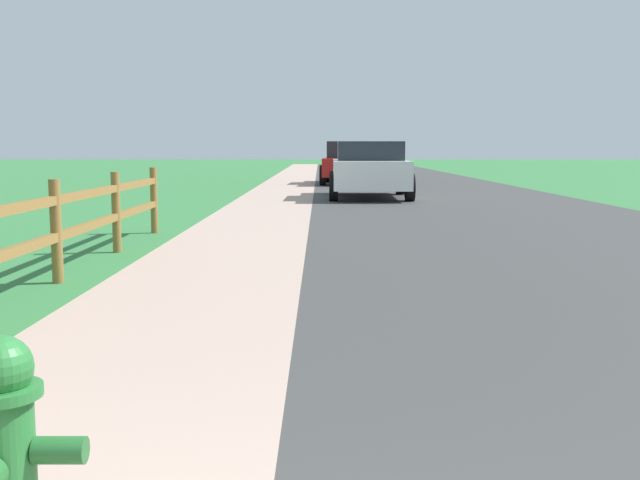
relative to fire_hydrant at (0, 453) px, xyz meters
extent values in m
plane|color=#34773E|center=(0.82, 23.61, -0.39)|extent=(120.00, 120.00, 0.00)
cube|color=#3C3C3C|center=(4.32, 25.61, -0.38)|extent=(7.00, 66.00, 0.01)
cube|color=tan|center=(-2.18, 25.61, -0.38)|extent=(6.00, 66.00, 0.01)
cube|color=#34773E|center=(-3.68, 25.61, -0.38)|extent=(5.00, 66.00, 0.00)
cylinder|color=#287233|center=(0.00, 0.01, -0.09)|extent=(0.19, 0.19, 0.60)
cylinder|color=#22612B|center=(0.18, 0.01, 0.00)|extent=(0.16, 0.09, 0.09)
cylinder|color=olive|center=(-1.60, 5.04, 0.13)|extent=(0.11, 0.11, 1.04)
cylinder|color=olive|center=(-1.60, 7.21, 0.13)|extent=(0.11, 0.11, 1.04)
cylinder|color=olive|center=(-1.60, 9.39, 0.13)|extent=(0.11, 0.11, 1.04)
cube|color=olive|center=(-1.60, 3.95, 0.08)|extent=(0.07, 10.88, 0.09)
cube|color=olive|center=(-1.60, 3.95, 0.44)|extent=(0.07, 10.88, 0.09)
cube|color=white|center=(2.32, 17.84, 0.26)|extent=(1.98, 4.35, 0.72)
cube|color=#1E232B|center=(2.32, 17.72, 0.87)|extent=(1.72, 2.16, 0.49)
cylinder|color=black|center=(1.39, 19.20, -0.05)|extent=(0.23, 0.68, 0.68)
cylinder|color=black|center=(3.30, 19.17, -0.05)|extent=(0.23, 0.68, 0.68)
cylinder|color=black|center=(1.35, 16.52, -0.05)|extent=(0.23, 0.68, 0.68)
cylinder|color=black|center=(3.26, 16.49, -0.05)|extent=(0.23, 0.68, 0.68)
cube|color=maroon|center=(2.06, 25.73, 0.25)|extent=(1.99, 4.50, 0.66)
cube|color=#1E232B|center=(2.07, 25.97, 0.88)|extent=(1.65, 2.03, 0.61)
cylinder|color=black|center=(1.25, 27.14, -0.03)|extent=(0.26, 0.73, 0.72)
cylinder|color=black|center=(3.01, 27.05, -0.03)|extent=(0.26, 0.73, 0.72)
cylinder|color=black|center=(1.11, 24.41, -0.03)|extent=(0.26, 0.73, 0.72)
cylinder|color=black|center=(2.86, 24.32, -0.03)|extent=(0.26, 0.73, 0.72)
camera|label=1|loc=(1.00, -2.25, 0.95)|focal=41.89mm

